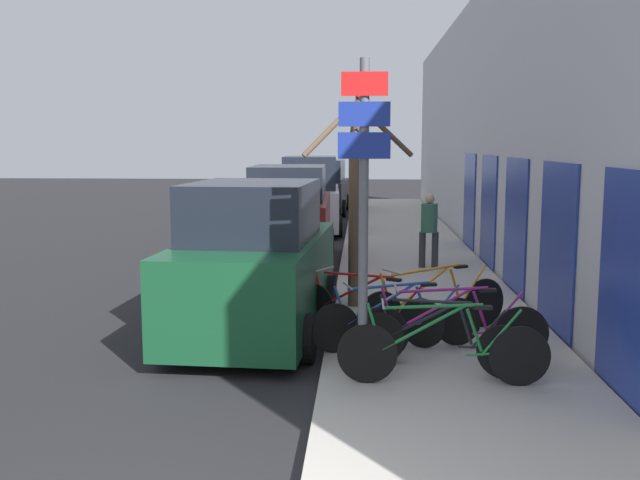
# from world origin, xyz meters

# --- Properties ---
(ground_plane) EXTENTS (80.00, 80.00, 0.00)m
(ground_plane) POSITION_xyz_m (0.00, 11.20, 0.00)
(ground_plane) COLOR black
(sidewalk_curb) EXTENTS (3.20, 32.00, 0.15)m
(sidewalk_curb) POSITION_xyz_m (2.60, 14.00, 0.07)
(sidewalk_curb) COLOR #ADA89E
(sidewalk_curb) RESTS_ON ground
(building_facade) EXTENTS (0.23, 32.00, 6.50)m
(building_facade) POSITION_xyz_m (4.35, 13.92, 3.22)
(building_facade) COLOR #BCBCC1
(building_facade) RESTS_ON ground
(signpost) EXTENTS (0.56, 0.13, 3.55)m
(signpost) POSITION_xyz_m (1.49, 3.71, 2.13)
(signpost) COLOR #595B60
(signpost) RESTS_ON sidewalk_curb
(bicycle_0) EXTENTS (2.35, 0.44, 0.93)m
(bicycle_0) POSITION_xyz_m (2.38, 3.68, 0.55)
(bicycle_0) COLOR black
(bicycle_0) RESTS_ON sidewalk_curb
(bicycle_1) EXTENTS (1.98, 0.82, 0.86)m
(bicycle_1) POSITION_xyz_m (2.40, 4.17, 0.52)
(bicycle_1) COLOR black
(bicycle_1) RESTS_ON sidewalk_curb
(bicycle_2) EXTENTS (2.39, 0.44, 0.93)m
(bicycle_2) POSITION_xyz_m (2.58, 4.56, 0.55)
(bicycle_2) COLOR black
(bicycle_2) RESTS_ON sidewalk_curb
(bicycle_3) EXTENTS (2.24, 0.70, 0.88)m
(bicycle_3) POSITION_xyz_m (1.94, 5.02, 0.53)
(bicycle_3) COLOR black
(bicycle_3) RESTS_ON sidewalk_curb
(bicycle_4) EXTENTS (2.04, 1.27, 0.91)m
(bicycle_4) POSITION_xyz_m (1.53, 5.56, 0.54)
(bicycle_4) COLOR black
(bicycle_4) RESTS_ON sidewalk_curb
(bicycle_5) EXTENTS (2.15, 1.37, 0.98)m
(bicycle_5) POSITION_xyz_m (2.49, 5.74, 0.57)
(bicycle_5) COLOR black
(bicycle_5) RESTS_ON sidewalk_curb
(parked_car_0) EXTENTS (2.27, 4.47, 2.26)m
(parked_car_0) POSITION_xyz_m (-0.09, 6.20, 1.03)
(parked_car_0) COLOR #144728
(parked_car_0) RESTS_ON ground
(parked_car_1) EXTENTS (2.10, 4.78, 2.29)m
(parked_car_1) POSITION_xyz_m (-0.20, 12.30, 1.06)
(parked_car_1) COLOR maroon
(parked_car_1) RESTS_ON ground
(parked_car_2) EXTENTS (2.16, 4.81, 2.38)m
(parked_car_2) POSITION_xyz_m (-0.18, 18.59, 1.07)
(parked_car_2) COLOR silver
(parked_car_2) RESTS_ON ground
(parked_car_3) EXTENTS (2.25, 4.63, 2.13)m
(parked_car_3) POSITION_xyz_m (-0.13, 24.35, 0.98)
(parked_car_3) COLOR black
(parked_car_3) RESTS_ON ground
(pedestrian_near) EXTENTS (0.41, 0.35, 1.58)m
(pedestrian_near) POSITION_xyz_m (2.90, 11.20, 1.06)
(pedestrian_near) COLOR #333338
(pedestrian_near) RESTS_ON sidewalk_curb
(street_tree) EXTENTS (1.83, 1.12, 3.33)m
(street_tree) POSITION_xyz_m (1.38, 7.53, 1.73)
(street_tree) COLOR brown
(street_tree) RESTS_ON sidewalk_curb
(traffic_light) EXTENTS (0.20, 0.30, 4.50)m
(traffic_light) POSITION_xyz_m (1.31, 21.33, 3.03)
(traffic_light) COLOR #595B60
(traffic_light) RESTS_ON sidewalk_curb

